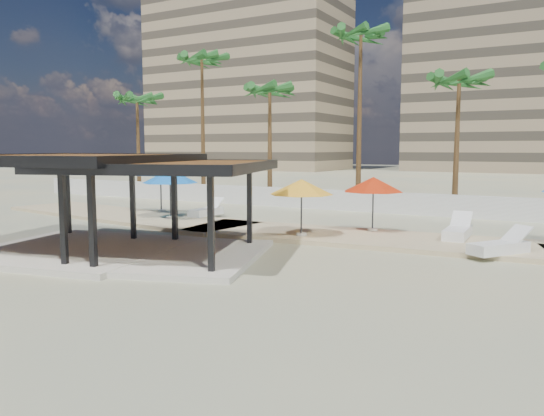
{
  "coord_description": "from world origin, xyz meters",
  "views": [
    {
      "loc": [
        8.69,
        -12.99,
        3.67
      ],
      "look_at": [
        -1.1,
        4.38,
        1.4
      ],
      "focal_mm": 35.0,
      "sensor_mm": 36.0,
      "label": 1
    }
  ],
  "objects_px": {
    "pavilion_west": "(77,194)",
    "lounger_b": "(500,247)",
    "pavilion_central": "(166,201)",
    "umbrella_a": "(160,168)",
    "umbrella_c": "(373,185)",
    "lounger_c": "(458,232)",
    "lounger_a": "(207,211)"
  },
  "relations": [
    {
      "from": "umbrella_a",
      "to": "umbrella_c",
      "type": "relative_size",
      "value": 1.43
    },
    {
      "from": "umbrella_a",
      "to": "lounger_c",
      "type": "xyz_separation_m",
      "value": [
        15.78,
        -0.8,
        -2.16
      ]
    },
    {
      "from": "umbrella_a",
      "to": "lounger_c",
      "type": "height_order",
      "value": "umbrella_a"
    },
    {
      "from": "lounger_a",
      "to": "lounger_b",
      "type": "bearing_deg",
      "value": -102.53
    },
    {
      "from": "pavilion_west",
      "to": "lounger_b",
      "type": "bearing_deg",
      "value": 14.2
    },
    {
      "from": "umbrella_c",
      "to": "lounger_c",
      "type": "relative_size",
      "value": 1.05
    },
    {
      "from": "pavilion_west",
      "to": "lounger_b",
      "type": "relative_size",
      "value": 3.45
    },
    {
      "from": "lounger_b",
      "to": "pavilion_central",
      "type": "bearing_deg",
      "value": 153.74
    },
    {
      "from": "umbrella_a",
      "to": "umbrella_c",
      "type": "xyz_separation_m",
      "value": [
        12.31,
        -0.77,
        -0.42
      ]
    },
    {
      "from": "pavilion_west",
      "to": "umbrella_c",
      "type": "bearing_deg",
      "value": 37.28
    },
    {
      "from": "lounger_c",
      "to": "umbrella_c",
      "type": "bearing_deg",
      "value": 88.15
    },
    {
      "from": "pavilion_central",
      "to": "umbrella_a",
      "type": "distance_m",
      "value": 11.75
    },
    {
      "from": "pavilion_central",
      "to": "lounger_c",
      "type": "height_order",
      "value": "pavilion_central"
    },
    {
      "from": "pavilion_west",
      "to": "umbrella_c",
      "type": "xyz_separation_m",
      "value": [
        7.77,
        8.73,
        0.08
      ]
    },
    {
      "from": "pavilion_central",
      "to": "lounger_b",
      "type": "distance_m",
      "value": 11.21
    },
    {
      "from": "pavilion_central",
      "to": "lounger_a",
      "type": "bearing_deg",
      "value": 100.53
    },
    {
      "from": "umbrella_c",
      "to": "lounger_b",
      "type": "distance_m",
      "value": 6.12
    },
    {
      "from": "pavilion_central",
      "to": "umbrella_a",
      "type": "relative_size",
      "value": 2.19
    },
    {
      "from": "umbrella_a",
      "to": "lounger_b",
      "type": "xyz_separation_m",
      "value": [
        17.57,
        -3.36,
        -2.17
      ]
    },
    {
      "from": "pavilion_central",
      "to": "umbrella_a",
      "type": "height_order",
      "value": "pavilion_central"
    },
    {
      "from": "pavilion_west",
      "to": "lounger_b",
      "type": "distance_m",
      "value": 14.51
    },
    {
      "from": "pavilion_west",
      "to": "lounger_a",
      "type": "bearing_deg",
      "value": 87.55
    },
    {
      "from": "umbrella_c",
      "to": "lounger_c",
      "type": "bearing_deg",
      "value": -0.49
    },
    {
      "from": "lounger_b",
      "to": "lounger_c",
      "type": "distance_m",
      "value": 3.12
    },
    {
      "from": "umbrella_a",
      "to": "lounger_c",
      "type": "distance_m",
      "value": 15.95
    },
    {
      "from": "pavilion_central",
      "to": "lounger_b",
      "type": "height_order",
      "value": "pavilion_central"
    },
    {
      "from": "pavilion_central",
      "to": "lounger_c",
      "type": "distance_m",
      "value": 11.31
    },
    {
      "from": "umbrella_a",
      "to": "lounger_a",
      "type": "relative_size",
      "value": 1.61
    },
    {
      "from": "pavilion_central",
      "to": "lounger_a",
      "type": "height_order",
      "value": "pavilion_central"
    },
    {
      "from": "pavilion_central",
      "to": "lounger_a",
      "type": "distance_m",
      "value": 9.99
    },
    {
      "from": "pavilion_west",
      "to": "umbrella_a",
      "type": "xyz_separation_m",
      "value": [
        -4.54,
        9.5,
        0.5
      ]
    },
    {
      "from": "pavilion_central",
      "to": "umbrella_c",
      "type": "bearing_deg",
      "value": 42.55
    }
  ]
}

